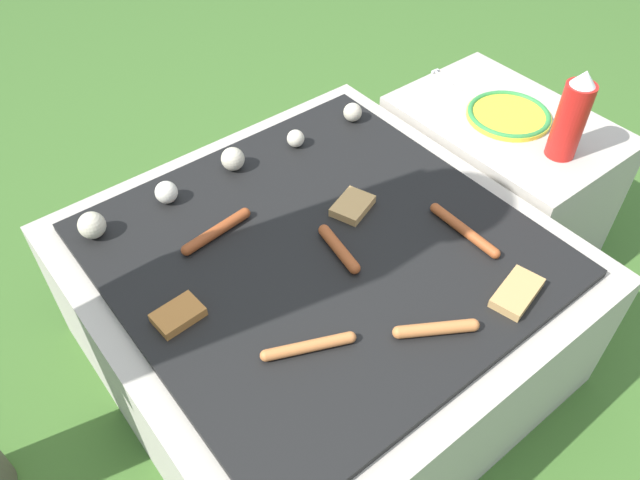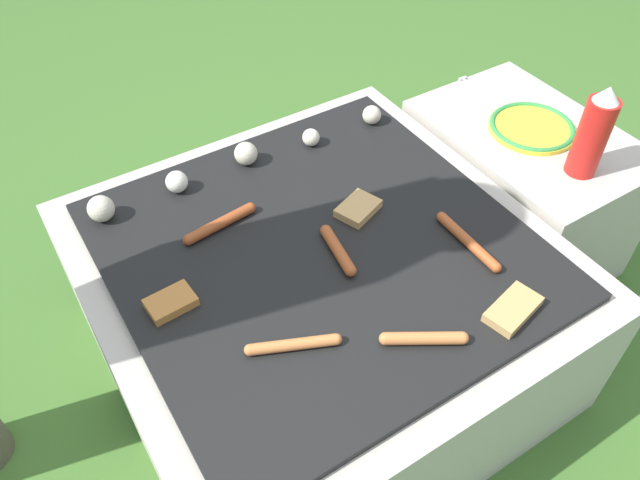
{
  "view_description": "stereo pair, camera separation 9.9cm",
  "coord_description": "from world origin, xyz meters",
  "px_view_note": "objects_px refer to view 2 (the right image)",
  "views": [
    {
      "loc": [
        -0.57,
        -0.72,
        1.36
      ],
      "look_at": [
        0.0,
        0.0,
        0.42
      ],
      "focal_mm": 35.0,
      "sensor_mm": 36.0,
      "label": 1
    },
    {
      "loc": [
        -0.49,
        -0.78,
        1.36
      ],
      "look_at": [
        0.0,
        0.0,
        0.42
      ],
      "focal_mm": 35.0,
      "sensor_mm": 36.0,
      "label": 2
    }
  ],
  "objects_px": {
    "plate_colorful": "(532,127)",
    "condiment_bottle": "(593,133)",
    "fork_utensil": "(478,90)",
    "sausage_front_center": "(293,345)"
  },
  "relations": [
    {
      "from": "condiment_bottle",
      "to": "fork_utensil",
      "type": "distance_m",
      "value": 0.41
    },
    {
      "from": "sausage_front_center",
      "to": "fork_utensil",
      "type": "xyz_separation_m",
      "value": [
        0.88,
        0.47,
        -0.01
      ]
    },
    {
      "from": "plate_colorful",
      "to": "fork_utensil",
      "type": "xyz_separation_m",
      "value": [
        0.01,
        0.21,
        -0.01
      ]
    },
    {
      "from": "sausage_front_center",
      "to": "fork_utensil",
      "type": "bearing_deg",
      "value": 28.0
    },
    {
      "from": "plate_colorful",
      "to": "condiment_bottle",
      "type": "relative_size",
      "value": 0.96
    },
    {
      "from": "plate_colorful",
      "to": "fork_utensil",
      "type": "height_order",
      "value": "plate_colorful"
    },
    {
      "from": "sausage_front_center",
      "to": "condiment_bottle",
      "type": "relative_size",
      "value": 0.72
    },
    {
      "from": "sausage_front_center",
      "to": "condiment_bottle",
      "type": "height_order",
      "value": "condiment_bottle"
    },
    {
      "from": "condiment_bottle",
      "to": "fork_utensil",
      "type": "bearing_deg",
      "value": 85.25
    },
    {
      "from": "fork_utensil",
      "to": "plate_colorful",
      "type": "bearing_deg",
      "value": -92.33
    }
  ]
}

